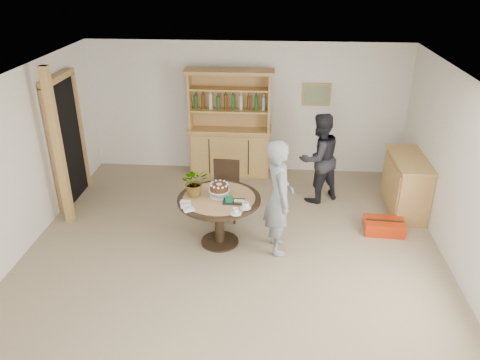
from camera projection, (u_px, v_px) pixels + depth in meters
name	position (u px, v px, depth m)	size (l,w,h in m)	color
ground	(230.00, 274.00, 6.31)	(7.00, 7.00, 0.00)	tan
room_shell	(229.00, 155.00, 5.56)	(6.04, 7.04, 2.52)	white
doorway	(66.00, 139.00, 7.83)	(0.13, 1.10, 2.18)	black
pine_post	(58.00, 149.00, 7.03)	(0.12, 0.12, 2.50)	tan
hutch	(230.00, 140.00, 8.94)	(1.62, 0.54, 2.04)	tan
sideboard	(406.00, 184.00, 7.71)	(0.54, 1.26, 0.94)	tan
dining_table	(219.00, 207.00, 6.74)	(1.20, 1.20, 0.76)	black
dining_chair	(226.00, 186.00, 7.52)	(0.45, 0.45, 0.95)	black
birthday_cake	(219.00, 188.00, 6.67)	(0.30, 0.30, 0.20)	white
flower_vase	(195.00, 182.00, 6.65)	(0.38, 0.33, 0.42)	#3F7233
gift_tray	(233.00, 200.00, 6.54)	(0.30, 0.20, 0.08)	black
coffee_cup_a	(246.00, 206.00, 6.38)	(0.15, 0.15, 0.09)	white
coffee_cup_b	(236.00, 212.00, 6.24)	(0.15, 0.15, 0.08)	white
napkins	(187.00, 206.00, 6.41)	(0.24, 0.33, 0.03)	white
teen_boy	(279.00, 197.00, 6.49)	(0.62, 0.40, 1.69)	gray
adult_person	(319.00, 158.00, 7.91)	(0.76, 0.59, 1.57)	black
red_suitcase	(384.00, 226.00, 7.23)	(0.62, 0.43, 0.21)	#BD2B09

